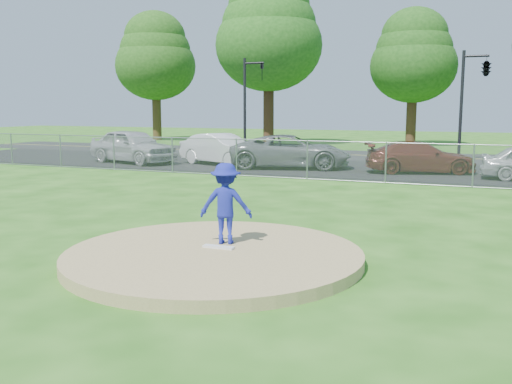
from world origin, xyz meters
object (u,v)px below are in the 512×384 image
(parked_car_silver, at_px, (133,146))
(parked_car_white, at_px, (222,149))
(traffic_cone, at_px, (223,159))
(parked_car_gray, at_px, (291,151))
(tree_center, at_px, (414,55))
(parked_car_darkred, at_px, (420,157))
(traffic_signal_center, at_px, (484,70))
(tree_left, at_px, (269,32))
(traffic_signal_left, at_px, (248,97))
(pitcher, at_px, (226,203))
(tree_far_left, at_px, (155,56))

(parked_car_silver, height_order, parked_car_white, parked_car_silver)
(traffic_cone, relative_size, parked_car_gray, 0.11)
(parked_car_silver, distance_m, parked_car_white, 4.63)
(tree_center, relative_size, parked_car_darkred, 2.15)
(traffic_signal_center, xyz_separation_m, parked_car_white, (-11.51, -6.14, -3.85))
(tree_left, bearing_deg, traffic_signal_left, -76.04)
(parked_car_darkred, bearing_deg, parked_car_white, 72.94)
(parked_car_silver, height_order, parked_car_gray, parked_car_silver)
(tree_left, height_order, pitcher, tree_left)
(traffic_cone, bearing_deg, tree_left, 103.29)
(pitcher, height_order, parked_car_white, pitcher)
(traffic_signal_left, relative_size, parked_car_silver, 1.12)
(pitcher, bearing_deg, tree_far_left, -72.37)
(tree_center, xyz_separation_m, pitcher, (0.95, -33.38, -5.50))
(traffic_signal_center, height_order, parked_car_gray, traffic_signal_center)
(traffic_signal_left, distance_m, traffic_cone, 7.25)
(tree_left, xyz_separation_m, pitcher, (10.95, -30.38, -7.27))
(tree_far_left, bearing_deg, tree_left, -10.30)
(tree_far_left, height_order, parked_car_darkred, tree_far_left)
(traffic_cone, bearing_deg, parked_car_darkred, 2.35)
(pitcher, relative_size, traffic_cone, 2.46)
(parked_car_white, bearing_deg, parked_car_silver, 121.25)
(tree_far_left, bearing_deg, traffic_signal_center, -22.96)
(parked_car_gray, bearing_deg, parked_car_white, 72.45)
(traffic_signal_center, distance_m, traffic_cone, 13.71)
(traffic_signal_left, xyz_separation_m, traffic_signal_center, (12.73, -0.00, 1.25))
(traffic_cone, height_order, parked_car_gray, parked_car_gray)
(tree_center, distance_m, traffic_signal_center, 13.12)
(tree_far_left, xyz_separation_m, pitcher, (21.95, -32.38, -6.09))
(tree_left, xyz_separation_m, tree_center, (10.00, 3.00, -1.77))
(tree_center, xyz_separation_m, traffic_signal_left, (-7.76, -12.00, -3.11))
(traffic_signal_left, distance_m, parked_car_gray, 8.34)
(tree_center, xyz_separation_m, traffic_cone, (-6.36, -18.42, -6.15))
(pitcher, bearing_deg, tree_left, -86.68)
(parked_car_silver, height_order, parked_car_darkred, parked_car_silver)
(traffic_signal_center, xyz_separation_m, pitcher, (-4.02, -21.38, -3.64))
(traffic_signal_left, distance_m, parked_car_white, 6.78)
(traffic_signal_left, height_order, traffic_signal_center, same)
(traffic_signal_left, relative_size, traffic_cone, 8.94)
(parked_car_gray, bearing_deg, tree_center, -24.21)
(traffic_signal_left, relative_size, parked_car_gray, 1.02)
(parked_car_gray, bearing_deg, traffic_cone, 77.04)
(tree_left, bearing_deg, tree_far_left, 169.70)
(traffic_signal_left, height_order, parked_car_white, traffic_signal_left)
(traffic_signal_center, distance_m, parked_car_darkred, 7.55)
(traffic_signal_center, xyz_separation_m, traffic_cone, (-11.33, -6.42, -4.29))
(tree_center, distance_m, parked_car_silver, 22.68)
(tree_far_left, xyz_separation_m, parked_car_darkred, (23.76, -17.05, -6.39))
(parked_car_gray, distance_m, parked_car_darkred, 5.72)
(parked_car_silver, bearing_deg, traffic_signal_center, -50.33)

